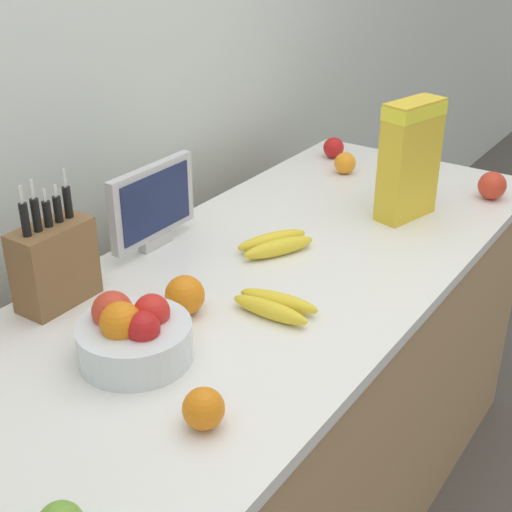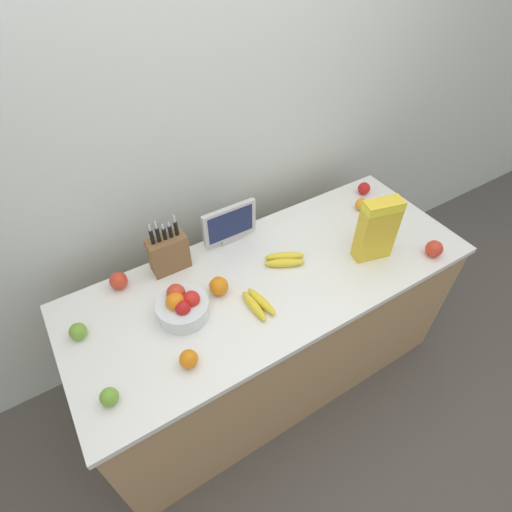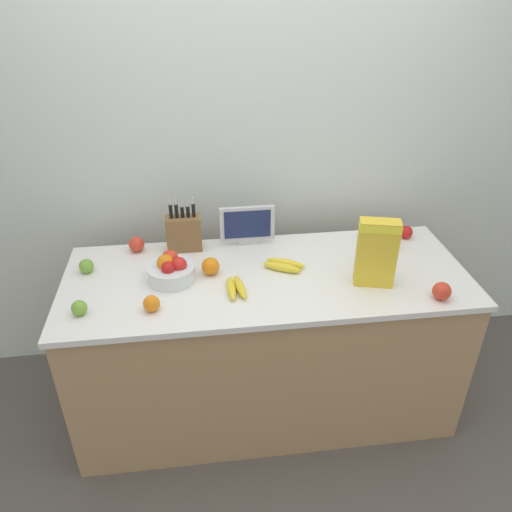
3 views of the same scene
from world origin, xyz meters
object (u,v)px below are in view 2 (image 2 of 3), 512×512
object	(u,v)px
cereal_box	(377,228)
banana_bunch_right	(258,304)
apple_front	(364,188)
orange_near_bowl	(189,359)
knife_block	(168,253)
banana_bunch_left	(285,260)
fruit_bowl	(182,306)
apple_rear	(78,331)
apple_middle	(118,281)
small_monitor	(230,224)
apple_leftmost	(434,249)
orange_mid_right	(361,204)
apple_by_knife_block	(109,397)
orange_back_center	(219,286)

from	to	relation	value
cereal_box	banana_bunch_right	xyz separation A→B (m)	(-0.64, 0.02, -0.16)
apple_front	orange_near_bowl	distance (m)	1.42
knife_block	orange_near_bowl	world-z (taller)	knife_block
banana_bunch_left	apple_front	world-z (taller)	apple_front
fruit_bowl	apple_rear	bearing A→B (deg)	164.12
cereal_box	apple_rear	distance (m)	1.38
banana_bunch_left	apple_middle	world-z (taller)	apple_middle
apple_front	orange_near_bowl	bearing A→B (deg)	-160.04
knife_block	apple_middle	world-z (taller)	knife_block
small_monitor	banana_bunch_right	size ratio (longest dim) A/B	1.50
apple_rear	banana_bunch_left	bearing A→B (deg)	-5.45
fruit_bowl	apple_leftmost	size ratio (longest dim) A/B	2.69
banana_bunch_left	apple_middle	size ratio (longest dim) A/B	2.72
orange_mid_right	orange_near_bowl	distance (m)	1.28
apple_rear	orange_near_bowl	world-z (taller)	orange_near_bowl
apple_by_knife_block	apple_rear	xyz separation A→B (m)	(-0.02, 0.34, 0.00)
knife_block	apple_middle	bearing A→B (deg)	178.11
knife_block	cereal_box	world-z (taller)	cereal_box
orange_near_bowl	fruit_bowl	bearing A→B (deg)	70.92
fruit_bowl	orange_near_bowl	bearing A→B (deg)	-109.08
knife_block	banana_bunch_right	size ratio (longest dim) A/B	1.56
cereal_box	orange_back_center	distance (m)	0.78
cereal_box	banana_bunch_left	distance (m)	0.46
banana_bunch_right	apple_leftmost	size ratio (longest dim) A/B	2.30
apple_rear	apple_leftmost	bearing A→B (deg)	-14.94
apple_front	apple_by_knife_block	bearing A→B (deg)	-163.89
apple_by_knife_block	orange_back_center	xyz separation A→B (m)	(0.57, 0.25, 0.01)
knife_block	orange_near_bowl	bearing A→B (deg)	-105.65
banana_bunch_left	orange_mid_right	world-z (taller)	orange_mid_right
banana_bunch_left	apple_leftmost	bearing A→B (deg)	-27.34
apple_rear	apple_middle	bearing A→B (deg)	38.13
banana_bunch_left	apple_by_knife_block	world-z (taller)	apple_by_knife_block
fruit_bowl	apple_by_knife_block	world-z (taller)	fruit_bowl
fruit_bowl	banana_bunch_left	size ratio (longest dim) A/B	1.02
banana_bunch_right	orange_back_center	size ratio (longest dim) A/B	2.21
fruit_bowl	apple_middle	size ratio (longest dim) A/B	2.78
apple_leftmost	apple_front	world-z (taller)	apple_leftmost
cereal_box	apple_middle	size ratio (longest dim) A/B	4.07
banana_bunch_left	apple_by_knife_block	distance (m)	0.96
knife_block	orange_near_bowl	size ratio (longest dim) A/B	4.06
apple_front	orange_near_bowl	xyz separation A→B (m)	(-1.34, -0.49, 0.00)
orange_near_bowl	orange_back_center	xyz separation A→B (m)	(0.27, 0.26, 0.01)
orange_near_bowl	orange_back_center	distance (m)	0.37
apple_middle	apple_by_knife_block	xyz separation A→B (m)	(-0.20, -0.52, -0.01)
fruit_bowl	apple_leftmost	bearing A→B (deg)	-14.61
orange_near_bowl	apple_middle	bearing A→B (deg)	101.05
banana_bunch_left	apple_rear	world-z (taller)	apple_rear
knife_block	apple_front	size ratio (longest dim) A/B	4.22
apple_rear	orange_back_center	distance (m)	0.60
knife_block	fruit_bowl	bearing A→B (deg)	-102.73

